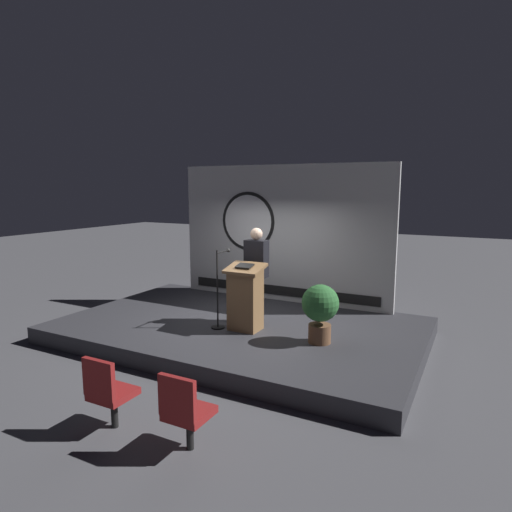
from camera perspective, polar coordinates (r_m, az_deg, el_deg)
ground_plane at (r=8.28m, az=-2.06°, el=-10.55°), size 40.00×40.00×0.00m
stage_platform at (r=8.23m, az=-2.07°, el=-9.56°), size 6.40×4.00×0.30m
banner_display at (r=9.52m, az=3.22°, el=2.88°), size 4.81×0.12×2.93m
podium at (r=7.64m, az=-1.39°, el=-5.41°), size 0.64×0.50×1.17m
speaker_person at (r=7.99m, az=0.06°, el=-2.40°), size 0.40×0.26×1.74m
microphone_stand at (r=7.81m, az=-4.78°, el=-5.77°), size 0.24×0.53×1.39m
potted_plant at (r=7.08m, az=8.30°, el=-6.66°), size 0.59×0.59×0.95m
audience_chair_left at (r=4.87m, az=-9.20°, el=-18.92°), size 0.44×0.45×0.89m
audience_chair_right at (r=5.47m, az=-18.61°, el=-16.06°), size 0.44×0.45×0.89m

